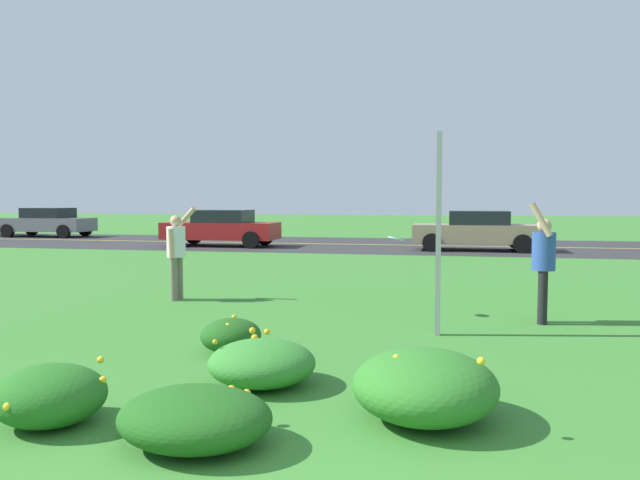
# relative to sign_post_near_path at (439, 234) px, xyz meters

# --- Properties ---
(ground_plane) EXTENTS (120.00, 120.00, 0.00)m
(ground_plane) POSITION_rel_sign_post_near_path_xyz_m (-0.76, 5.13, -1.38)
(ground_plane) COLOR #387A2D
(highway_strip) EXTENTS (120.00, 8.88, 0.01)m
(highway_strip) POSITION_rel_sign_post_near_path_xyz_m (-0.76, 16.45, -1.38)
(highway_strip) COLOR #2D2D30
(highway_strip) RESTS_ON ground
(highway_center_stripe) EXTENTS (120.00, 0.16, 0.00)m
(highway_center_stripe) POSITION_rel_sign_post_near_path_xyz_m (-0.76, 16.45, -1.37)
(highway_center_stripe) COLOR yellow
(highway_center_stripe) RESTS_ON ground
(daylily_clump_front_right) EXTENTS (1.18, 1.00, 0.44)m
(daylily_clump_front_right) POSITION_rel_sign_post_near_path_xyz_m (-1.71, -4.22, -1.16)
(daylily_clump_front_right) COLOR #1E5619
(daylily_clump_front_right) RESTS_ON ground
(daylily_clump_front_center) EXTENTS (1.22, 1.27, 0.64)m
(daylily_clump_front_center) POSITION_rel_sign_post_near_path_xyz_m (-0.04, -3.30, -1.09)
(daylily_clump_front_center) COLOR #2D7526
(daylily_clump_front_center) RESTS_ON ground
(daylily_clump_near_camera) EXTENTS (0.93, 0.87, 0.52)m
(daylily_clump_near_camera) POSITION_rel_sign_post_near_path_xyz_m (-3.06, -4.05, -1.14)
(daylily_clump_near_camera) COLOR #23661E
(daylily_clump_near_camera) RESTS_ON ground
(daylily_clump_front_left) EXTENTS (1.08, 1.05, 0.50)m
(daylily_clump_front_left) POSITION_rel_sign_post_near_path_xyz_m (-1.67, -2.67, -1.16)
(daylily_clump_front_left) COLOR #337F2D
(daylily_clump_front_left) RESTS_ON ground
(daylily_clump_mid_left) EXTENTS (0.73, 0.75, 0.41)m
(daylily_clump_mid_left) POSITION_rel_sign_post_near_path_xyz_m (-2.43, -1.49, -1.18)
(daylily_clump_mid_left) COLOR #1E5619
(daylily_clump_mid_left) RESTS_ON ground
(sign_post_near_path) EXTENTS (0.07, 0.10, 2.77)m
(sign_post_near_path) POSITION_rel_sign_post_near_path_xyz_m (0.00, 0.00, 0.00)
(sign_post_near_path) COLOR #93969B
(sign_post_near_path) RESTS_ON ground
(person_thrower_white_shirt) EXTENTS (0.50, 0.51, 1.72)m
(person_thrower_white_shirt) POSITION_rel_sign_post_near_path_xyz_m (-4.77, 1.98, -0.44)
(person_thrower_white_shirt) COLOR silver
(person_thrower_white_shirt) RESTS_ON ground
(person_catcher_blue_shirt) EXTENTS (0.42, 0.51, 1.82)m
(person_catcher_blue_shirt) POSITION_rel_sign_post_near_path_xyz_m (1.52, 1.13, -0.44)
(person_catcher_blue_shirt) COLOR #2D4C9E
(person_catcher_blue_shirt) RESTS_ON ground
(frisbee_pale_blue) EXTENTS (0.26, 0.26, 0.10)m
(frisbee_pale_blue) POSITION_rel_sign_post_near_path_xyz_m (-0.69, 1.31, -0.15)
(frisbee_pale_blue) COLOR #ADD6E5
(car_tan_center_left) EXTENTS (4.50, 2.00, 1.45)m
(car_tan_center_left) POSITION_rel_sign_post_near_path_xyz_m (1.12, 14.45, -0.64)
(car_tan_center_left) COLOR #937F60
(car_tan_center_left) RESTS_ON ground
(car_red_center_right) EXTENTS (4.50, 2.00, 1.45)m
(car_red_center_right) POSITION_rel_sign_post_near_path_xyz_m (-8.73, 14.45, -0.64)
(car_red_center_right) COLOR maroon
(car_red_center_right) RESTS_ON ground
(car_gray_rightmost) EXTENTS (4.50, 2.00, 1.45)m
(car_gray_rightmost) POSITION_rel_sign_post_near_path_xyz_m (-19.51, 18.45, -0.64)
(car_gray_rightmost) COLOR slate
(car_gray_rightmost) RESTS_ON ground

